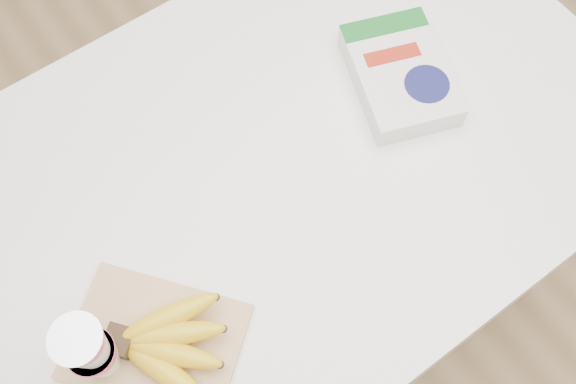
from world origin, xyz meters
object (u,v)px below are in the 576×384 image
at_px(table, 291,245).
at_px(cutting_board, 156,341).
at_px(bananas, 166,344).
at_px(yogurt_stack, 90,350).
at_px(cereal_box, 400,75).

height_order(table, cutting_board, cutting_board).
xyz_separation_m(table, bananas, (-0.38, -0.18, 0.56)).
relative_size(cutting_board, yogurt_stack, 1.53).
xyz_separation_m(table, cutting_board, (-0.40, -0.16, 0.52)).
xyz_separation_m(table, cereal_box, (0.27, 0.01, 0.55)).
height_order(bananas, yogurt_stack, yogurt_stack).
relative_size(yogurt_stack, cereal_box, 0.61).
bearing_deg(cereal_box, table, -158.78).
xyz_separation_m(bananas, cereal_box, (0.65, 0.19, -0.01)).
bearing_deg(table, yogurt_stack, -163.41).
xyz_separation_m(bananas, yogurt_stack, (-0.10, 0.04, 0.07)).
height_order(table, bananas, bananas).
bearing_deg(bananas, table, 25.40).
height_order(table, cereal_box, cereal_box).
xyz_separation_m(table, yogurt_stack, (-0.48, -0.14, 0.63)).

